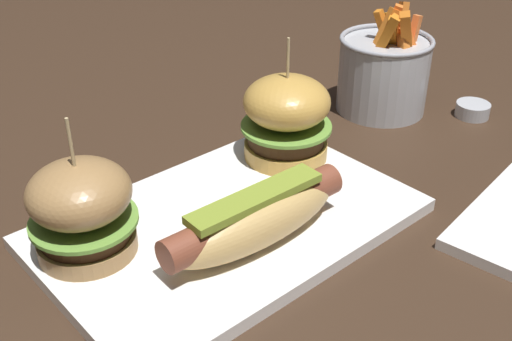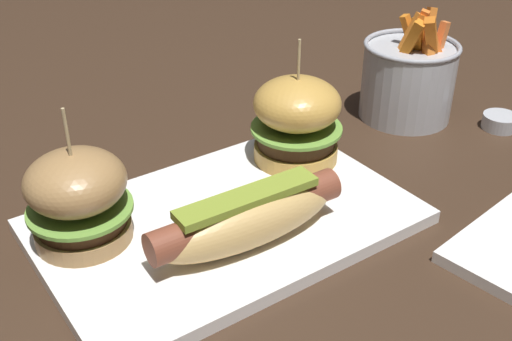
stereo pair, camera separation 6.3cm
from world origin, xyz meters
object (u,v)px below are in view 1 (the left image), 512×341
(hot_dog, at_px, (256,218))
(slider_right, at_px, (286,118))
(platter_main, at_px, (229,223))
(fries_bucket, at_px, (384,72))
(slider_left, at_px, (82,209))
(sauce_ramekin, at_px, (473,109))

(hot_dog, height_order, slider_right, slider_right)
(platter_main, relative_size, fries_bucket, 2.47)
(hot_dog, height_order, slider_left, slider_left)
(slider_left, height_order, fries_bucket, slider_left)
(platter_main, distance_m, sauce_ramekin, 0.41)
(platter_main, xyz_separation_m, hot_dog, (-0.01, -0.05, 0.03))
(platter_main, height_order, sauce_ramekin, sauce_ramekin)
(slider_left, height_order, sauce_ramekin, slider_left)
(slider_right, bearing_deg, platter_main, -158.12)
(platter_main, bearing_deg, fries_bucket, 12.99)
(fries_bucket, bearing_deg, slider_left, -176.14)
(platter_main, relative_size, slider_right, 2.55)
(slider_left, height_order, slider_right, slider_right)
(platter_main, height_order, fries_bucket, fries_bucket)
(platter_main, xyz_separation_m, fries_bucket, (0.33, 0.08, 0.05))
(slider_right, relative_size, fries_bucket, 0.97)
(slider_left, relative_size, fries_bucket, 0.92)
(hot_dog, relative_size, sauce_ramekin, 4.39)
(slider_left, xyz_separation_m, slider_right, (0.26, 0.01, 0.00))
(slider_right, bearing_deg, sauce_ramekin, -14.13)
(slider_right, xyz_separation_m, sauce_ramekin, (0.28, -0.07, -0.05))
(fries_bucket, distance_m, sauce_ramekin, 0.13)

